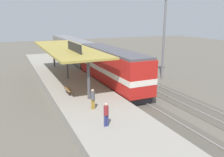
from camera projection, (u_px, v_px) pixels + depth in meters
name	position (u px, v px, depth m)	size (l,w,h in m)	color
ground_plane	(116.00, 80.00, 31.48)	(120.00, 120.00, 0.00)	#5B564C
track_near	(103.00, 81.00, 30.67)	(3.20, 110.00, 0.16)	#4E4941
track_far	(133.00, 78.00, 32.51)	(3.20, 110.00, 0.16)	#4E4941
platform	(68.00, 82.00, 28.72)	(6.00, 44.00, 0.90)	gray
station_canopy	(66.00, 49.00, 27.60)	(5.20, 18.00, 4.70)	#47474C
platform_bench	(68.00, 89.00, 22.81)	(0.44, 1.70, 0.50)	#333338
locomotive	(111.00, 68.00, 27.57)	(2.93, 14.43, 4.44)	#28282D
passenger_carriage_single	(72.00, 50.00, 43.44)	(2.90, 20.00, 4.24)	#28282D
light_mast	(165.00, 15.00, 29.74)	(1.10, 1.10, 11.70)	slate
person_waiting	(93.00, 98.00, 18.86)	(0.34, 0.34, 1.71)	olive
person_walking	(106.00, 113.00, 15.89)	(0.34, 0.34, 1.71)	navy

